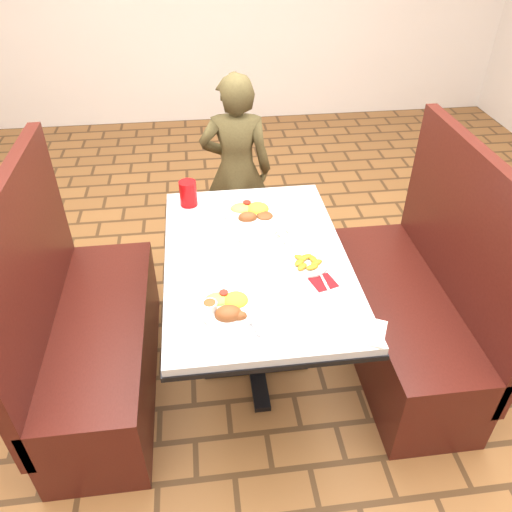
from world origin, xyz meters
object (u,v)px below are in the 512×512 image
at_px(red_tumbler, 188,193).
at_px(booth_bench_left, 90,339).
at_px(plantain_plate, 307,263).
at_px(diner_person, 237,171).
at_px(near_dinner_plate, 228,305).
at_px(far_dinner_plate, 252,211).
at_px(booth_bench_right, 412,310).
at_px(dining_table, 256,273).

bearing_deg(red_tumbler, booth_bench_left, -137.10).
bearing_deg(booth_bench_left, plantain_plate, -5.15).
distance_m(diner_person, near_dinner_plate, 1.42).
relative_size(near_dinner_plate, red_tumbler, 1.85).
relative_size(diner_person, far_dinner_plate, 4.49).
bearing_deg(near_dinner_plate, diner_person, 83.51).
height_order(booth_bench_right, far_dinner_plate, booth_bench_right).
bearing_deg(booth_bench_right, plantain_plate, -171.22).
relative_size(plantain_plate, red_tumbler, 1.40).
relative_size(dining_table, near_dinner_plate, 5.03).
xyz_separation_m(diner_person, plantain_plate, (0.20, -1.17, 0.15)).
height_order(booth_bench_left, red_tumbler, booth_bench_left).
bearing_deg(diner_person, booth_bench_left, 59.34).
xyz_separation_m(booth_bench_left, booth_bench_right, (1.60, 0.00, 0.00)).
xyz_separation_m(near_dinner_plate, far_dinner_plate, (0.17, 0.67, -0.00)).
height_order(diner_person, plantain_plate, diner_person).
distance_m(booth_bench_left, red_tumbler, 0.85).
relative_size(booth_bench_left, booth_bench_right, 1.00).
distance_m(diner_person, red_tumbler, 0.70).
relative_size(booth_bench_right, red_tumbler, 9.19).
distance_m(booth_bench_left, booth_bench_right, 1.60).
height_order(booth_bench_right, plantain_plate, booth_bench_right).
bearing_deg(far_dinner_plate, near_dinner_plate, -104.59).
relative_size(dining_table, plantain_plate, 6.64).
bearing_deg(dining_table, far_dinner_plate, 85.77).
relative_size(booth_bench_left, red_tumbler, 9.19).
xyz_separation_m(diner_person, red_tumbler, (-0.30, -0.60, 0.20)).
relative_size(dining_table, booth_bench_right, 1.01).
xyz_separation_m(near_dinner_plate, red_tumbler, (-0.14, 0.81, 0.04)).
bearing_deg(booth_bench_left, diner_person, 53.05).
distance_m(booth_bench_right, plantain_plate, 0.74).
distance_m(booth_bench_left, plantain_plate, 1.10).
xyz_separation_m(booth_bench_right, diner_person, (-0.79, 1.08, 0.28)).
xyz_separation_m(plantain_plate, red_tumbler, (-0.50, 0.57, 0.05)).
distance_m(dining_table, near_dinner_plate, 0.38).
bearing_deg(diner_person, dining_table, 95.68).
height_order(near_dinner_plate, plantain_plate, near_dinner_plate).
xyz_separation_m(booth_bench_left, far_dinner_plate, (0.82, 0.34, 0.45)).
bearing_deg(plantain_plate, near_dinner_plate, -146.46).
height_order(dining_table, near_dinner_plate, near_dinner_plate).
xyz_separation_m(far_dinner_plate, red_tumbler, (-0.31, 0.14, 0.04)).
bearing_deg(dining_table, booth_bench_left, 180.00).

